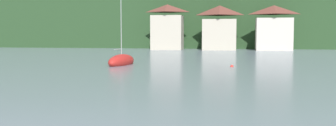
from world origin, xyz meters
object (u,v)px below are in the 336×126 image
sailboat_far_9 (121,61)px  shore_building_west (167,28)px  mooring_buoy_near (232,67)px  shore_building_westcentral (220,28)px  shore_building_central (274,29)px

sailboat_far_9 → shore_building_west: bearing=8.9°
shore_building_west → mooring_buoy_near: bearing=-71.4°
shore_building_westcentral → shore_building_central: size_ratio=1.01×
shore_building_west → shore_building_central: size_ratio=1.04×
shore_building_west → shore_building_westcentral: (10.68, 0.55, -0.14)m
shore_building_westcentral → sailboat_far_9: (-9.17, -40.08, -4.00)m
shore_building_westcentral → mooring_buoy_near: size_ratio=24.11×
shore_building_westcentral → mooring_buoy_near: (2.76, -40.58, -4.37)m
shore_building_central → mooring_buoy_near: shore_building_central is taller
mooring_buoy_near → shore_building_central: bearing=78.9°
shore_building_westcentral → mooring_buoy_near: 40.91m
mooring_buoy_near → shore_building_west: bearing=108.6°
sailboat_far_9 → mooring_buoy_near: bearing=-85.7°
shore_building_west → sailboat_far_9: shore_building_west is taller
shore_building_central → shore_building_westcentral: bearing=178.5°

